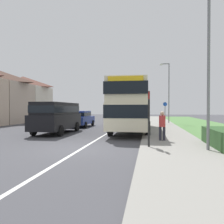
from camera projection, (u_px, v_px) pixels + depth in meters
The scene contains 12 objects.
ground_plane at pixel (82, 149), 10.18m from camera, with size 120.00×120.00×0.00m, color #424247.
lane_marking_centre at pixel (111, 131), 18.07m from camera, with size 0.14×60.00×0.01m, color silver.
pavement_near_side at pixel (166, 134), 15.42m from camera, with size 3.20×68.00×0.12m, color gray.
roadside_hedge at pixel (224, 139), 9.94m from camera, with size 1.10×3.71×0.90m, color #2D5128.
double_decker_bus at pixel (132, 104), 17.65m from camera, with size 2.80×10.41×3.70m.
parked_van_black at pixel (57, 115), 16.50m from camera, with size 2.11×5.46×2.25m.
parked_car_blue at pixel (80, 118), 22.32m from camera, with size 2.01×4.41×1.58m.
pedestrian_at_stop at pixel (162, 124), 11.95m from camera, with size 0.34×0.34×1.67m.
bus_stop_sign at pixel (149, 115), 10.02m from camera, with size 0.09×0.52×2.60m.
cycle_route_sign at pixel (165, 112), 24.57m from camera, with size 0.44×0.08×2.52m.
street_lamp_near at pixel (206, 50), 9.19m from camera, with size 1.14×0.20×7.34m.
street_lamp_mid at pixel (168, 89), 26.51m from camera, with size 1.14×0.20×7.16m.
Camera 1 is at (2.99, -9.80, 1.82)m, focal length 36.03 mm.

